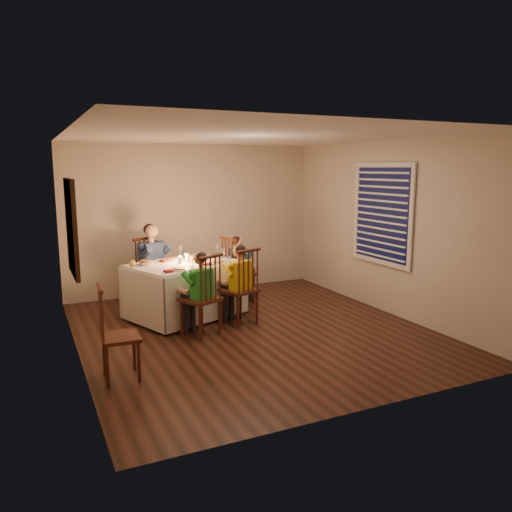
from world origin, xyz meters
name	(u,v)px	position (x,y,z in m)	size (l,w,h in m)	color
ground	(252,330)	(0.00, 0.00, 0.00)	(5.00, 5.00, 0.00)	black
wall_left	(72,248)	(-2.25, 0.00, 1.30)	(0.02, 5.00, 2.60)	beige
wall_right	(388,228)	(2.25, 0.00, 1.30)	(0.02, 5.00, 2.60)	beige
wall_back	(193,219)	(0.00, 2.50, 1.30)	(4.50, 0.02, 2.60)	beige
ceiling	(252,136)	(0.00, 0.00, 2.60)	(5.00, 5.00, 0.00)	white
dining_table	(185,278)	(-0.63, 1.04, 0.58)	(1.85, 1.60, 0.78)	white
chair_adult	(154,306)	(-0.92, 1.78, 0.00)	(0.45, 0.43, 1.10)	#3D1810
chair_near_left	(201,334)	(-0.69, 0.14, 0.00)	(0.45, 0.43, 1.10)	#3D1810
chair_near_right	(239,323)	(-0.04, 0.37, 0.00)	(0.45, 0.43, 1.10)	#3D1810
chair_end	(239,303)	(0.38, 1.38, 0.00)	(0.45, 0.43, 1.10)	#3D1810
chair_extra	(122,377)	(-1.90, -0.82, 0.00)	(0.42, 0.40, 1.01)	#3D1810
adult	(154,306)	(-0.92, 1.78, 0.00)	(0.50, 0.46, 1.33)	navy
child_green	(201,334)	(-0.69, 0.14, 0.00)	(0.38, 0.35, 1.12)	green
child_yellow	(239,323)	(-0.04, 0.37, 0.00)	(0.39, 0.36, 1.14)	yellow
child_teal	(239,303)	(0.38, 1.38, 0.00)	(0.38, 0.35, 1.11)	#1A3642
setting_adult	(174,260)	(-0.70, 1.34, 0.82)	(0.26, 0.26, 0.02)	silver
setting_green	(179,270)	(-0.85, 0.57, 0.82)	(0.26, 0.26, 0.02)	silver
setting_yellow	(217,263)	(-0.21, 0.81, 0.82)	(0.26, 0.26, 0.02)	silver
setting_teal	(211,258)	(-0.13, 1.24, 0.82)	(0.26, 0.26, 0.02)	silver
candle_left	(180,260)	(-0.70, 1.01, 0.86)	(0.06, 0.06, 0.10)	silver
candle_right	(187,259)	(-0.57, 1.06, 0.86)	(0.06, 0.06, 0.10)	silver
squash	(132,263)	(-1.37, 1.10, 0.85)	(0.09, 0.09, 0.09)	yellow
orange_fruit	(192,258)	(-0.47, 1.15, 0.85)	(0.08, 0.08, 0.08)	orange
serving_bowl	(145,263)	(-1.18, 1.14, 0.83)	(0.20, 0.20, 0.05)	silver
wall_mirror	(72,227)	(-2.22, 0.30, 1.50)	(0.06, 0.95, 1.15)	black
window_blinds	(381,214)	(2.21, 0.10, 1.50)	(0.07, 1.34, 1.54)	black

